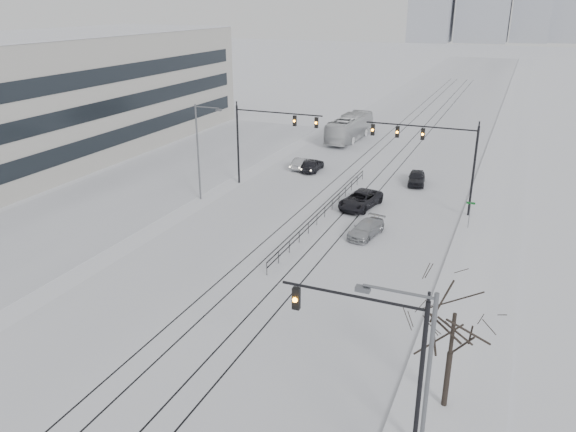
% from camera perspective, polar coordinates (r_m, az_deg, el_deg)
% --- Properties ---
extents(road, '(22.00, 260.00, 0.02)m').
position_cam_1_polar(road, '(76.77, 11.24, 7.34)').
color(road, silver).
rests_on(road, ground).
extents(sidewalk_east, '(5.00, 260.00, 0.16)m').
position_cam_1_polar(sidewalk_east, '(75.34, 21.35, 6.09)').
color(sidewalk_east, silver).
rests_on(sidewalk_east, ground).
extents(curb, '(0.10, 260.00, 0.12)m').
position_cam_1_polar(curb, '(75.42, 19.50, 6.33)').
color(curb, gray).
rests_on(curb, ground).
extents(parking_strip, '(14.00, 60.00, 0.03)m').
position_cam_1_polar(parking_strip, '(62.01, -12.41, 4.00)').
color(parking_strip, silver).
rests_on(parking_strip, ground).
extents(tram_rails, '(5.30, 180.00, 0.01)m').
position_cam_1_polar(tram_rails, '(57.99, 7.02, 3.17)').
color(tram_rails, black).
rests_on(tram_rails, ground).
extents(office_building, '(20.20, 62.20, 14.11)m').
position_cam_1_polar(office_building, '(72.23, -24.88, 10.69)').
color(office_building, '#ABA8A1').
rests_on(office_building, ground).
extents(traffic_mast_near, '(6.10, 0.37, 7.00)m').
position_cam_1_polar(traffic_mast_near, '(23.60, 9.60, -12.95)').
color(traffic_mast_near, black).
rests_on(traffic_mast_near, ground).
extents(traffic_mast_ne, '(9.60, 0.37, 8.00)m').
position_cam_1_polar(traffic_mast_ne, '(50.12, 14.72, 6.62)').
color(traffic_mast_ne, black).
rests_on(traffic_mast_ne, ground).
extents(traffic_mast_nw, '(9.10, 0.37, 8.00)m').
position_cam_1_polar(traffic_mast_nw, '(55.78, -2.42, 8.51)').
color(traffic_mast_nw, black).
rests_on(traffic_mast_nw, ground).
extents(street_light_east, '(2.73, 0.25, 9.00)m').
position_cam_1_polar(street_light_east, '(20.56, 13.03, -16.80)').
color(street_light_east, '#595B60').
rests_on(street_light_east, ground).
extents(street_light_west, '(2.73, 0.25, 9.00)m').
position_cam_1_polar(street_light_west, '(52.44, -8.89, 7.06)').
color(street_light_west, '#595B60').
rests_on(street_light_west, ground).
extents(bare_tree, '(4.40, 4.40, 6.10)m').
position_cam_1_polar(bare_tree, '(25.89, 16.48, -10.46)').
color(bare_tree, black).
rests_on(bare_tree, ground).
extents(median_fence, '(0.06, 24.00, 1.00)m').
position_cam_1_polar(median_fence, '(48.79, 3.76, 0.44)').
color(median_fence, black).
rests_on(median_fence, ground).
extents(street_sign, '(0.70, 0.06, 2.40)m').
position_cam_1_polar(street_sign, '(48.10, 17.99, 0.48)').
color(street_sign, '#595B60').
rests_on(street_sign, ground).
extents(sedan_sb_inner, '(1.72, 4.13, 1.40)m').
position_cam_1_polar(sedan_sb_inner, '(62.26, 2.51, 5.21)').
color(sedan_sb_inner, black).
rests_on(sedan_sb_inner, ground).
extents(sedan_sb_outer, '(1.45, 3.80, 1.24)m').
position_cam_1_polar(sedan_sb_outer, '(63.19, 1.32, 5.38)').
color(sedan_sb_outer, gray).
rests_on(sedan_sb_outer, ground).
extents(sedan_nb_front, '(3.38, 5.70, 1.49)m').
position_cam_1_polar(sedan_nb_front, '(51.37, 7.37, 1.64)').
color(sedan_nb_front, black).
rests_on(sedan_nb_front, ground).
extents(sedan_nb_right, '(2.48, 4.51, 1.24)m').
position_cam_1_polar(sedan_nb_right, '(45.21, 7.94, -1.31)').
color(sedan_nb_right, '#A2A5A9').
rests_on(sedan_nb_right, ground).
extents(sedan_nb_far, '(2.19, 4.27, 1.39)m').
position_cam_1_polar(sedan_nb_far, '(59.01, 12.93, 3.79)').
color(sedan_nb_far, black).
rests_on(sedan_nb_far, ground).
extents(box_truck, '(3.35, 12.05, 3.32)m').
position_cam_1_polar(box_truck, '(76.81, 6.29, 8.88)').
color(box_truck, silver).
rests_on(box_truck, ground).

